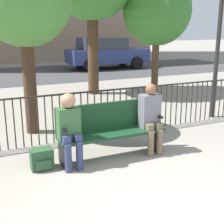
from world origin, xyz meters
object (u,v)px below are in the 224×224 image
(lamp_post, at_px, (221,8))
(tree_2, at_px, (157,11))
(seated_person_0, at_px, (70,126))
(seated_person_1, at_px, (151,115))
(tree_0, at_px, (24,0))
(parked_car_0, at_px, (106,52))
(backpack, at_px, (42,159))
(park_bench, at_px, (110,128))

(lamp_post, bearing_deg, tree_2, 83.53)
(seated_person_0, height_order, seated_person_1, seated_person_1)
(seated_person_0, distance_m, seated_person_1, 1.45)
(tree_0, bearing_deg, parked_car_0, 58.03)
(tree_0, distance_m, lamp_post, 4.28)
(backpack, xyz_separation_m, parked_car_0, (5.73, 10.69, 0.68))
(seated_person_0, distance_m, backpack, 0.68)
(seated_person_0, height_order, tree_0, tree_0)
(backpack, distance_m, tree_2, 6.99)
(park_bench, xyz_separation_m, seated_person_1, (0.71, -0.13, 0.18))
(park_bench, height_order, parked_car_0, parked_car_0)
(seated_person_0, xyz_separation_m, lamp_post, (4.01, 1.29, 1.88))
(park_bench, height_order, backpack, park_bench)
(backpack, bearing_deg, park_bench, 1.33)
(seated_person_1, relative_size, lamp_post, 0.31)
(backpack, bearing_deg, tree_2, 42.64)
(park_bench, height_order, seated_person_0, seated_person_0)
(seated_person_1, distance_m, tree_2, 5.73)
(seated_person_0, relative_size, seated_person_1, 0.97)
(tree_2, height_order, lamp_post, lamp_post)
(park_bench, xyz_separation_m, tree_0, (-0.96, 1.82, 2.13))
(seated_person_1, bearing_deg, tree_0, 130.73)
(parked_car_0, bearing_deg, seated_person_0, -116.15)
(seated_person_1, xyz_separation_m, backpack, (-1.88, 0.10, -0.51))
(seated_person_0, height_order, tree_2, tree_2)
(tree_0, xyz_separation_m, parked_car_0, (5.52, 8.85, -1.78))
(seated_person_0, height_order, backpack, seated_person_0)
(backpack, relative_size, parked_car_0, 0.08)
(backpack, bearing_deg, seated_person_0, -13.44)
(tree_0, distance_m, parked_car_0, 10.58)
(park_bench, xyz_separation_m, parked_car_0, (4.56, 10.66, 0.35))
(backpack, bearing_deg, lamp_post, 14.91)
(seated_person_1, height_order, tree_0, tree_0)
(seated_person_0, bearing_deg, seated_person_1, 0.09)
(tree_0, bearing_deg, lamp_post, -8.88)
(tree_0, height_order, lamp_post, lamp_post)
(tree_0, height_order, tree_2, tree_2)
(seated_person_0, relative_size, lamp_post, 0.30)
(parked_car_0, bearing_deg, tree_0, -121.97)
(backpack, relative_size, lamp_post, 0.09)
(backpack, xyz_separation_m, tree_0, (0.21, 1.84, 2.46))
(backpack, height_order, parked_car_0, parked_car_0)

